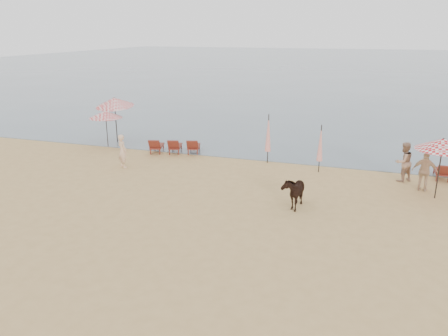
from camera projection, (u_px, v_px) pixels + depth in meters
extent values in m
plane|color=tan|center=(173.00, 251.00, 13.04)|extent=(120.00, 120.00, 0.00)
cube|color=#51606B|center=(341.00, 63.00, 85.58)|extent=(160.00, 140.00, 0.06)
cube|color=maroon|center=(157.00, 146.00, 23.56)|extent=(0.91, 1.38, 0.07)
cube|color=maroon|center=(154.00, 145.00, 22.84)|extent=(0.68, 0.56, 0.56)
cube|color=maroon|center=(175.00, 146.00, 23.53)|extent=(0.91, 1.38, 0.07)
cube|color=maroon|center=(173.00, 145.00, 22.80)|extent=(0.68, 0.56, 0.56)
cube|color=maroon|center=(194.00, 146.00, 23.49)|extent=(0.91, 1.38, 0.07)
cube|color=maroon|center=(192.00, 145.00, 22.76)|extent=(0.68, 0.56, 0.56)
cube|color=maroon|center=(442.00, 172.00, 19.36)|extent=(0.59, 1.24, 0.07)
cube|color=maroon|center=(444.00, 171.00, 18.69)|extent=(0.58, 0.41, 0.54)
cylinder|color=black|center=(107.00, 130.00, 24.33)|extent=(0.04, 0.04, 1.90)
cone|color=red|center=(106.00, 114.00, 24.06)|extent=(1.81, 1.81, 0.39)
sphere|color=black|center=(105.00, 111.00, 24.01)|extent=(0.07, 0.07, 0.07)
cylinder|color=black|center=(116.00, 122.00, 25.26)|extent=(0.06, 0.06, 2.43)
cone|color=red|center=(114.00, 102.00, 24.91)|extent=(2.15, 2.19, 0.73)
sphere|color=black|center=(114.00, 98.00, 24.84)|extent=(0.09, 0.09, 0.09)
cylinder|color=black|center=(439.00, 171.00, 16.80)|extent=(0.05, 0.05, 2.24)
cone|color=red|center=(443.00, 144.00, 16.48)|extent=(1.99, 1.99, 0.45)
sphere|color=black|center=(444.00, 139.00, 16.42)|extent=(0.08, 0.08, 0.08)
cylinder|color=black|center=(268.00, 139.00, 21.35)|extent=(0.05, 0.05, 2.44)
cone|color=red|center=(268.00, 133.00, 21.26)|extent=(0.30, 0.30, 1.83)
cylinder|color=black|center=(320.00, 149.00, 19.94)|extent=(0.05, 0.05, 2.24)
cone|color=red|center=(320.00, 143.00, 19.86)|extent=(0.27, 0.27, 1.68)
imported|color=black|center=(294.00, 191.00, 16.16)|extent=(0.75, 1.50, 1.24)
imported|color=#D8AA87|center=(123.00, 151.00, 20.75)|extent=(0.70, 0.64, 1.61)
imported|color=tan|center=(404.00, 162.00, 18.83)|extent=(1.07, 1.05, 1.74)
imported|color=tan|center=(425.00, 171.00, 17.71)|extent=(1.03, 0.58, 1.66)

